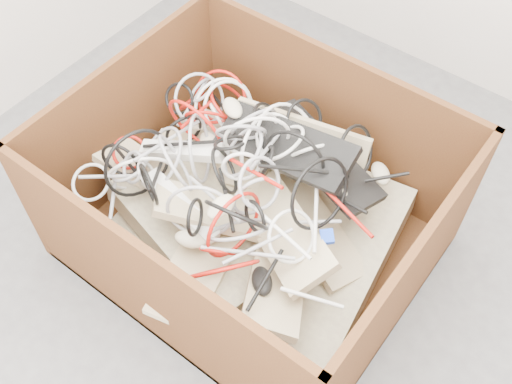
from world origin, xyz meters
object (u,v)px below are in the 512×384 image
Objects in this scene: cardboard_box at (249,219)px; vga_plug at (327,237)px; power_strip_left at (182,151)px; power_strip_right at (181,207)px.

vga_plug is (0.32, -0.02, 0.21)m from cardboard_box.
power_strip_left is at bearing -171.26° from cardboard_box.
vga_plug is at bearing -18.51° from power_strip_left.
cardboard_box is at bearing -11.43° from power_strip_left.
power_strip_left is at bearing 135.91° from power_strip_right.
power_strip_right is (-0.13, -0.19, 0.18)m from cardboard_box.
power_strip_left reaches higher than power_strip_right.
power_strip_right reaches higher than vga_plug.
power_strip_left is 6.68× the size of vga_plug.
cardboard_box is 0.38m from vga_plug.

